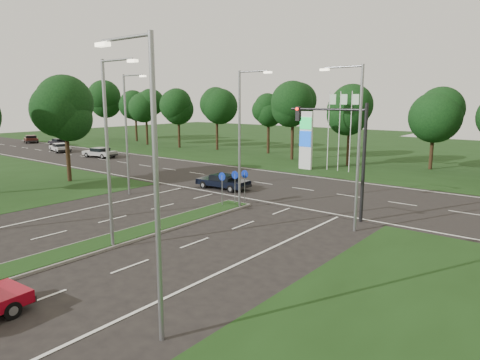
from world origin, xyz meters
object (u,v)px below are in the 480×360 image
Objects in this scene: far_car_b at (60,147)px; far_car_c at (58,142)px; far_car_a at (100,152)px; navy_sedan at (223,181)px; far_car_d at (31,139)px.

far_car_b reaches higher than far_car_c.
far_car_c is at bearing 67.83° from far_car_a.
far_car_c is at bearing 75.89° from far_car_b.
navy_sedan is 0.94× the size of far_car_d.
far_car_c is (-42.28, 9.00, -0.06)m from navy_sedan.
far_car_b is (-9.35, -0.12, -0.02)m from far_car_a.
far_car_b is at bearing 79.27° from navy_sedan.
far_car_a is 1.01× the size of far_car_b.
far_car_d is at bearing 90.29° from far_car_b.
far_car_d is at bearing 96.08° from far_car_c.
far_car_d is (-50.22, 8.45, 0.03)m from navy_sedan.
far_car_d reaches higher than far_car_c.
far_car_a is 0.97× the size of far_car_d.
far_car_a reaches higher than navy_sedan.
far_car_a is at bearing 76.08° from navy_sedan.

